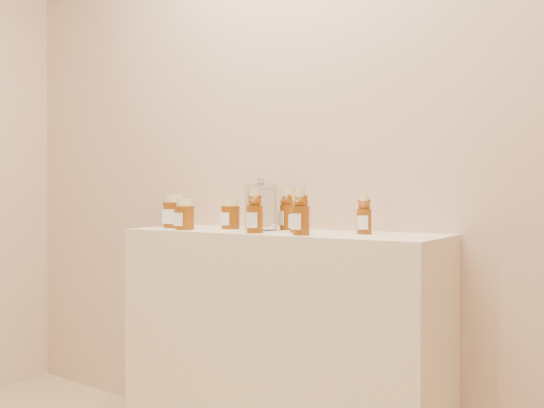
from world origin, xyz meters
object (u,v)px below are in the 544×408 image
Objects in this scene: bear_bottle_back_left at (287,206)px; honey_jar_left at (174,211)px; display_table at (278,354)px; bear_bottle_front_left at (255,207)px; glass_canister at (261,205)px.

honey_jar_left is at bearing -140.64° from bear_bottle_back_left.
display_table is 0.55m from bear_bottle_back_left.
honey_jar_left is at bearing 155.75° from bear_bottle_front_left.
glass_canister is (-0.08, 0.01, 0.55)m from display_table.
glass_canister is (-0.07, -0.08, 0.01)m from bear_bottle_back_left.
glass_canister reaches higher than bear_bottle_back_left.
glass_canister reaches higher than honey_jar_left.
bear_bottle_back_left is 0.22m from bear_bottle_front_left.
glass_canister is (-0.07, 0.14, 0.01)m from bear_bottle_front_left.
display_table is at bearing -55.77° from bear_bottle_back_left.
display_table is 0.71m from honey_jar_left.
honey_jar_left is (-0.47, 0.08, -0.02)m from bear_bottle_front_left.
bear_bottle_back_left is (-0.02, 0.09, 0.54)m from display_table.
bear_bottle_back_left is 0.94× the size of glass_canister.
display_table is 6.66× the size of bear_bottle_back_left.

